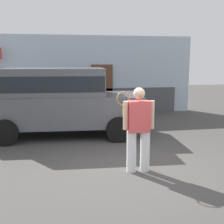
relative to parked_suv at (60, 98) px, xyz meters
name	(u,v)px	position (x,y,z in m)	size (l,w,h in m)	color
ground_plane	(133,171)	(1.42, -3.31, -1.15)	(40.00, 40.00, 0.00)	#423F3D
house_frontage	(93,78)	(1.43, 3.59, 0.40)	(8.67, 0.40, 3.30)	silver
parked_suv	(60,98)	(0.00, 0.00, 0.00)	(4.72, 2.41, 2.05)	#4C4F54
tennis_player_man	(138,128)	(1.51, -3.34, -0.23)	(0.78, 0.28, 1.75)	white
potted_plant_by_porch	(141,108)	(3.25, 2.39, -0.78)	(0.51, 0.51, 0.67)	#9E5638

